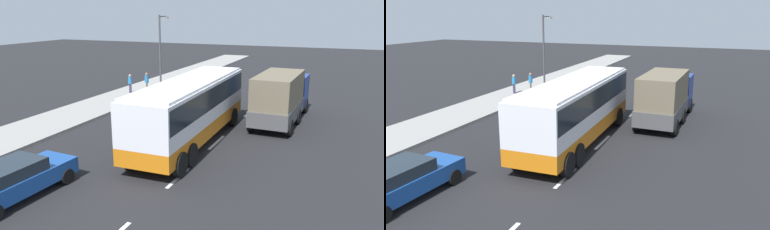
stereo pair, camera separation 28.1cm
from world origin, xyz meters
TOP-DOWN VIEW (x-y plane):
  - ground_plane at (0.00, 0.00)m, footprint 120.00×120.00m
  - sidewalk_curb at (0.00, 8.53)m, footprint 80.00×4.00m
  - lane_centreline at (2.77, -2.19)m, footprint 37.96×0.16m
  - coach_bus at (-0.91, -0.91)m, footprint 11.01×2.92m
  - cargo_truck at (4.92, -4.56)m, footprint 7.61×2.68m
  - car_blue_saloon at (-9.31, 2.66)m, footprint 4.74×2.09m
  - pedestrian_near_curb at (8.38, 8.55)m, footprint 0.32×0.32m
  - pedestrian_at_crossing at (9.14, 7.39)m, footprint 0.32×0.32m
  - street_lamp at (10.89, 6.88)m, footprint 1.64×0.24m

SIDE VIEW (x-z plane):
  - ground_plane at x=0.00m, z-range 0.00..0.00m
  - lane_centreline at x=2.77m, z-range 0.00..0.01m
  - sidewalk_curb at x=0.00m, z-range 0.00..0.15m
  - car_blue_saloon at x=-9.31m, z-range 0.05..1.49m
  - pedestrian_near_curb at x=8.38m, z-range 0.27..1.86m
  - pedestrian_at_crossing at x=9.14m, z-range 0.28..1.96m
  - cargo_truck at x=4.92m, z-range 0.11..3.31m
  - coach_bus at x=-0.91m, z-range 0.41..3.80m
  - street_lamp at x=10.89m, z-range 0.64..7.02m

